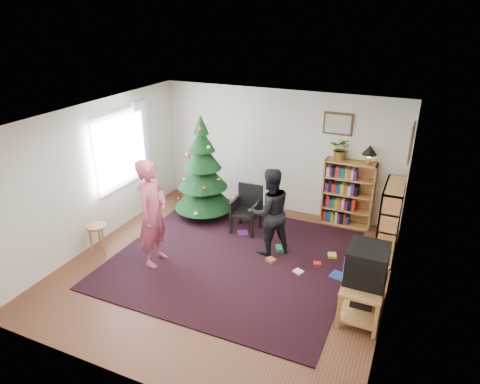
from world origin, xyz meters
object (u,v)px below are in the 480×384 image
at_px(picture_back, 338,124).
at_px(stool, 97,232).
at_px(bookshelf_right, 390,220).
at_px(crt_tv, 367,264).
at_px(person_standing, 152,213).
at_px(bookshelf_back, 348,193).
at_px(picture_right, 412,143).
at_px(table_lamp, 370,151).
at_px(person_by_chair, 270,212).
at_px(potted_plant, 342,149).
at_px(tv_stand, 363,293).
at_px(armchair, 248,207).
at_px(christmas_tree, 203,176).

height_order(picture_back, stool, picture_back).
bearing_deg(stool, bookshelf_right, 23.36).
xyz_separation_m(crt_tv, person_standing, (-3.35, -0.07, 0.11)).
relative_size(bookshelf_back, crt_tv, 2.27).
relative_size(picture_right, crt_tv, 1.05).
xyz_separation_m(bookshelf_right, table_lamp, (-0.56, 0.85, 0.88)).
distance_m(stool, person_by_chair, 2.96).
height_order(crt_tv, potted_plant, potted_plant).
xyz_separation_m(crt_tv, person_by_chair, (-1.75, 0.99, -0.03)).
bearing_deg(potted_plant, picture_back, 134.91).
bearing_deg(tv_stand, bookshelf_back, 105.94).
bearing_deg(picture_back, armchair, -140.04).
distance_m(crt_tv, person_by_chair, 2.01).
height_order(picture_right, stool, picture_right).
distance_m(tv_stand, potted_plant, 2.99).
xyz_separation_m(bookshelf_back, potted_plant, (-0.20, 0.00, 0.86)).
bearing_deg(bookshelf_back, crt_tv, -74.12).
xyz_separation_m(stool, potted_plant, (3.48, 2.81, 1.10)).
xyz_separation_m(crt_tv, stool, (-4.42, -0.24, -0.38)).
distance_m(christmas_tree, armchair, 1.12).
height_order(tv_stand, person_standing, person_standing).
bearing_deg(picture_back, person_by_chair, -111.58).
xyz_separation_m(crt_tv, armchair, (-2.39, 1.60, -0.32)).
bearing_deg(picture_right, tv_stand, -97.32).
relative_size(christmas_tree, bookshelf_back, 1.62).
distance_m(person_by_chair, table_lamp, 2.20).
height_order(armchair, table_lamp, table_lamp).
distance_m(picture_right, stool, 5.40).
xyz_separation_m(christmas_tree, potted_plant, (2.50, 0.82, 0.64)).
bearing_deg(picture_back, crt_tv, -68.50).
distance_m(bookshelf_right, person_by_chair, 2.01).
xyz_separation_m(tv_stand, person_standing, (-3.36, -0.07, 0.58)).
bearing_deg(person_standing, stool, 94.80).
bearing_deg(person_by_chair, crt_tv, 108.73).
relative_size(tv_stand, person_standing, 0.53).
relative_size(bookshelf_back, person_by_chair, 0.84).
bearing_deg(crt_tv, armchair, 146.28).
bearing_deg(table_lamp, person_by_chair, -129.69).
distance_m(christmas_tree, person_standing, 1.83).
bearing_deg(person_by_chair, bookshelf_back, -164.36).
xyz_separation_m(armchair, potted_plant, (1.46, 0.98, 1.04)).
distance_m(bookshelf_back, tv_stand, 2.70).
distance_m(christmas_tree, bookshelf_back, 2.83).
xyz_separation_m(christmas_tree, table_lamp, (3.00, 0.82, 0.67)).
height_order(bookshelf_right, table_lamp, table_lamp).
distance_m(person_standing, potted_plant, 3.64).
height_order(potted_plant, table_lamp, potted_plant).
relative_size(picture_back, potted_plant, 1.24).
xyz_separation_m(picture_right, crt_tv, (-0.26, -1.98, -1.15)).
height_order(tv_stand, person_by_chair, person_by_chair).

